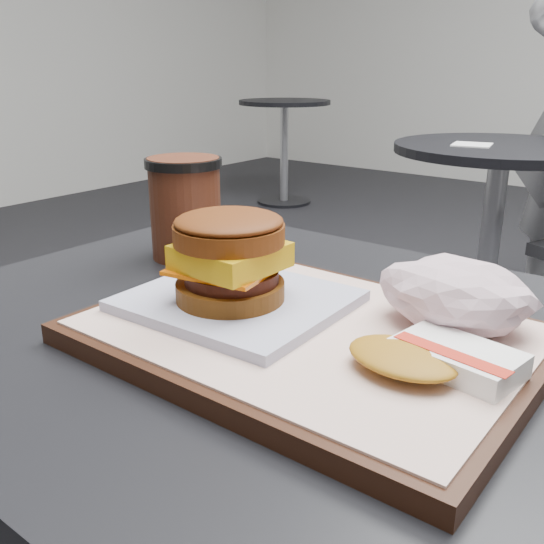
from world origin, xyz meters
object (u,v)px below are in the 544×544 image
at_px(breakfast_sandwich, 232,268).
at_px(neighbor_table, 494,203).
at_px(customer_table, 298,496).
at_px(crumpled_wrapper, 456,294).
at_px(serving_tray, 308,335).
at_px(coffee_cup, 185,204).
at_px(hash_brown, 433,357).

height_order(breakfast_sandwich, neighbor_table, breakfast_sandwich).
height_order(customer_table, breakfast_sandwich, breakfast_sandwich).
distance_m(customer_table, crumpled_wrapper, 0.27).
relative_size(serving_tray, breakfast_sandwich, 1.94).
relative_size(customer_table, coffee_cup, 6.31).
bearing_deg(crumpled_wrapper, neighbor_table, 106.48).
bearing_deg(crumpled_wrapper, breakfast_sandwich, -153.55).
bearing_deg(hash_brown, customer_table, 167.64).
bearing_deg(customer_table, neighbor_table, 101.98).
relative_size(serving_tray, crumpled_wrapper, 2.89).
distance_m(hash_brown, neighbor_table, 1.77).
distance_m(customer_table, serving_tray, 0.20).
relative_size(serving_tray, hash_brown, 3.05).
distance_m(customer_table, coffee_cup, 0.37).
xyz_separation_m(serving_tray, neighbor_table, (-0.37, 1.67, -0.23)).
height_order(serving_tray, coffee_cup, coffee_cup).
height_order(hash_brown, neighbor_table, hash_brown).
bearing_deg(neighbor_table, coffee_cup, -86.28).
height_order(customer_table, coffee_cup, coffee_cup).
height_order(breakfast_sandwich, coffee_cup, coffee_cup).
height_order(hash_brown, crumpled_wrapper, crumpled_wrapper).
xyz_separation_m(hash_brown, neighbor_table, (-0.49, 1.68, -0.25)).
height_order(crumpled_wrapper, neighbor_table, crumpled_wrapper).
height_order(customer_table, neighbor_table, customer_table).
xyz_separation_m(breakfast_sandwich, hash_brown, (0.20, -0.00, -0.03)).
bearing_deg(coffee_cup, hash_brown, -18.61).
bearing_deg(hash_brown, coffee_cup, 161.39).
bearing_deg(neighbor_table, hash_brown, -73.73).
distance_m(customer_table, hash_brown, 0.26).
distance_m(serving_tray, breakfast_sandwich, 0.09).
bearing_deg(serving_tray, customer_table, 137.67).
relative_size(customer_table, serving_tray, 2.11).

